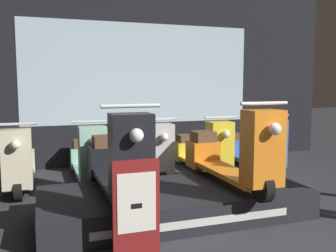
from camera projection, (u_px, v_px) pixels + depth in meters
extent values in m
cube|color=black|center=(141.00, 71.00, 6.46)|extent=(7.24, 0.08, 3.20)
cube|color=silver|center=(141.00, 74.00, 6.43)|extent=(3.98, 0.01, 1.70)
cube|color=black|center=(175.00, 202.00, 3.91)|extent=(2.73, 1.16, 0.29)
cube|color=silver|center=(197.00, 223.00, 3.36)|extent=(1.91, 0.01, 0.07)
cylinder|color=black|center=(132.00, 201.00, 3.04)|extent=(0.09, 0.28, 0.28)
cylinder|color=black|center=(105.00, 166.00, 4.32)|extent=(0.09, 0.28, 0.28)
cube|color=black|center=(116.00, 182.00, 3.68)|extent=(0.32, 1.27, 0.05)
cube|color=black|center=(131.00, 157.00, 3.02)|extent=(0.34, 0.25, 0.70)
cube|color=black|center=(105.00, 160.00, 4.29)|extent=(0.35, 0.29, 0.32)
cube|color=brown|center=(104.00, 141.00, 4.26)|extent=(0.26, 0.27, 0.13)
cylinder|color=silver|center=(131.00, 106.00, 2.97)|extent=(0.48, 0.03, 0.03)
sphere|color=white|center=(137.00, 135.00, 2.83)|extent=(0.11, 0.11, 0.11)
cylinder|color=black|center=(263.00, 187.00, 3.44)|extent=(0.09, 0.28, 0.28)
cylinder|color=black|center=(202.00, 159.00, 4.71)|extent=(0.09, 0.28, 0.28)
cube|color=orange|center=(228.00, 172.00, 4.08)|extent=(0.32, 1.27, 0.05)
cube|color=orange|center=(263.00, 148.00, 3.42)|extent=(0.34, 0.25, 0.70)
cube|color=orange|center=(203.00, 154.00, 4.69)|extent=(0.35, 0.29, 0.32)
cube|color=brown|center=(203.00, 136.00, 4.65)|extent=(0.26, 0.27, 0.13)
cylinder|color=silver|center=(264.00, 103.00, 3.36)|extent=(0.48, 0.03, 0.03)
sphere|color=white|center=(275.00, 129.00, 3.23)|extent=(0.11, 0.11, 0.11)
cylinder|color=black|center=(18.00, 189.00, 4.40)|extent=(0.09, 0.28, 0.28)
cylinder|color=black|center=(23.00, 166.00, 5.68)|extent=(0.09, 0.28, 0.28)
cube|color=beige|center=(21.00, 177.00, 5.04)|extent=(0.32, 1.27, 0.05)
cube|color=beige|center=(17.00, 159.00, 4.38)|extent=(0.34, 0.25, 0.70)
cube|color=beige|center=(22.00, 161.00, 5.65)|extent=(0.35, 0.29, 0.32)
cube|color=brown|center=(22.00, 147.00, 5.62)|extent=(0.26, 0.27, 0.13)
cylinder|color=silver|center=(15.00, 124.00, 4.33)|extent=(0.48, 0.03, 0.03)
sphere|color=white|center=(15.00, 145.00, 4.19)|extent=(0.11, 0.11, 0.11)
cylinder|color=black|center=(94.00, 183.00, 4.69)|extent=(0.09, 0.28, 0.28)
cylinder|color=black|center=(82.00, 162.00, 5.96)|extent=(0.09, 0.28, 0.28)
cube|color=#8EC6AD|center=(87.00, 172.00, 5.33)|extent=(0.32, 1.27, 0.05)
cube|color=#8EC6AD|center=(93.00, 154.00, 4.67)|extent=(0.34, 0.25, 0.70)
cube|color=#8EC6AD|center=(82.00, 157.00, 5.93)|extent=(0.35, 0.29, 0.32)
cube|color=brown|center=(82.00, 144.00, 5.90)|extent=(0.26, 0.27, 0.13)
cylinder|color=silver|center=(92.00, 122.00, 4.61)|extent=(0.48, 0.03, 0.03)
sphere|color=white|center=(94.00, 141.00, 4.47)|extent=(0.11, 0.11, 0.11)
cylinder|color=black|center=(160.00, 177.00, 4.97)|extent=(0.09, 0.28, 0.28)
cylinder|color=black|center=(135.00, 158.00, 6.25)|extent=(0.09, 0.28, 0.28)
cube|color=#BCBCC1|center=(147.00, 167.00, 5.61)|extent=(0.32, 1.27, 0.05)
cube|color=#BCBCC1|center=(160.00, 150.00, 4.95)|extent=(0.34, 0.25, 0.70)
cube|color=#BCBCC1|center=(136.00, 154.00, 6.22)|extent=(0.35, 0.29, 0.32)
cube|color=brown|center=(136.00, 141.00, 6.19)|extent=(0.26, 0.27, 0.13)
cylinder|color=silver|center=(160.00, 119.00, 4.90)|extent=(0.48, 0.03, 0.03)
sphere|color=white|center=(164.00, 137.00, 4.76)|extent=(0.11, 0.11, 0.11)
cylinder|color=black|center=(220.00, 172.00, 5.26)|extent=(0.09, 0.28, 0.28)
cylinder|color=black|center=(185.00, 155.00, 6.53)|extent=(0.09, 0.28, 0.28)
cube|color=yellow|center=(200.00, 163.00, 5.90)|extent=(0.32, 1.27, 0.05)
cube|color=yellow|center=(220.00, 146.00, 5.24)|extent=(0.34, 0.25, 0.70)
cube|color=yellow|center=(185.00, 151.00, 6.51)|extent=(0.35, 0.29, 0.32)
cube|color=brown|center=(185.00, 138.00, 6.47)|extent=(0.26, 0.27, 0.13)
cylinder|color=silver|center=(220.00, 117.00, 5.18)|extent=(0.48, 0.03, 0.03)
sphere|color=white|center=(226.00, 134.00, 5.05)|extent=(0.11, 0.11, 0.11)
cylinder|color=black|center=(273.00, 168.00, 5.54)|extent=(0.09, 0.28, 0.28)
cylinder|color=black|center=(229.00, 152.00, 6.82)|extent=(0.09, 0.28, 0.28)
cube|color=#386BBC|center=(249.00, 160.00, 6.18)|extent=(0.32, 1.27, 0.05)
cube|color=#386BBC|center=(273.00, 143.00, 5.52)|extent=(0.34, 0.25, 0.70)
cube|color=#386BBC|center=(230.00, 148.00, 6.79)|extent=(0.35, 0.29, 0.32)
cube|color=brown|center=(230.00, 136.00, 6.76)|extent=(0.26, 0.27, 0.13)
cylinder|color=silver|center=(274.00, 116.00, 5.47)|extent=(0.48, 0.03, 0.03)
sphere|color=white|center=(281.00, 132.00, 5.33)|extent=(0.11, 0.11, 0.11)
cube|color=maroon|center=(136.00, 209.00, 2.94)|extent=(0.38, 0.04, 0.79)
cube|color=white|center=(137.00, 203.00, 2.91)|extent=(0.31, 0.01, 0.48)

